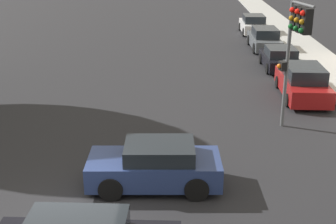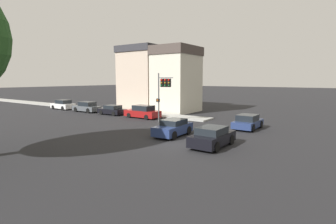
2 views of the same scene
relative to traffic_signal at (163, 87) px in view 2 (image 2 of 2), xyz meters
The scene contains 11 objects.
ground_plane 10.37m from the traffic_signal, 137.19° to the right, with size 300.00×300.00×0.00m, color black.
sidewalk_strip 27.21m from the traffic_signal, 80.76° to the left, with size 2.78×60.00×0.18m.
rowhouse_backdrop 12.45m from the traffic_signal, 39.31° to the left, with size 8.01×12.09×9.87m.
traffic_signal is the anchor object (origin of this frame).
crossing_car_0 7.42m from the traffic_signal, 137.45° to the right, with size 4.03×1.99×1.41m.
crossing_car_1 9.51m from the traffic_signal, 78.54° to the right, with size 3.98×2.07×1.41m.
crossing_car_2 11.26m from the traffic_signal, 125.52° to the right, with size 4.20×2.05×1.44m.
parked_car_0 5.59m from the traffic_signal, 69.89° to the left, with size 2.08×4.70×1.58m.
parked_car_1 10.34m from the traffic_signal, 80.89° to the left, with size 1.95×3.84×1.30m.
parked_car_2 15.37m from the traffic_signal, 84.27° to the left, with size 1.89×4.54×1.51m.
parked_car_3 21.22m from the traffic_signal, 85.72° to the left, with size 1.96×4.20×1.51m.
Camera 2 is at (-16.17, -10.06, 4.81)m, focal length 28.00 mm.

